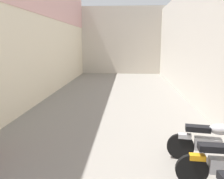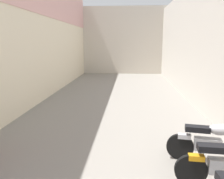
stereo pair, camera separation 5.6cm
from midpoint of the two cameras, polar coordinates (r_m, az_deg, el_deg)
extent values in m
plane|color=gray|center=(7.98, -0.53, -7.78)|extent=(37.06, 37.06, 0.00)
cube|color=beige|center=(10.39, -20.21, 15.13)|extent=(0.40, 21.06, 6.84)
cube|color=beige|center=(9.97, 21.42, 10.76)|extent=(0.40, 21.06, 5.29)
cube|color=beige|center=(21.06, 2.23, 11.82)|extent=(9.66, 2.00, 5.59)
cylinder|color=black|center=(4.80, 18.55, -18.05)|extent=(0.60, 0.12, 0.60)
cube|color=black|center=(4.68, 23.17, -12.92)|extent=(0.53, 0.26, 0.12)
cube|color=orange|center=(4.70, 19.75, -15.24)|extent=(0.29, 0.16, 0.10)
cylinder|color=black|center=(5.67, 16.05, -13.20)|extent=(0.60, 0.18, 0.60)
cube|color=#9E9EA3|center=(5.68, 22.04, -12.22)|extent=(0.59, 0.29, 0.28)
ellipsoid|color=#B7B7BC|center=(5.60, 24.67, -8.85)|extent=(0.52, 0.34, 0.24)
cube|color=black|center=(5.53, 19.92, -8.94)|extent=(0.55, 0.31, 0.12)
cube|color=#B7B7BC|center=(5.57, 17.03, -10.79)|extent=(0.30, 0.19, 0.10)
camera|label=1|loc=(0.03, -90.24, -0.05)|focal=37.48mm
camera|label=2|loc=(0.03, 89.76, 0.05)|focal=37.48mm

